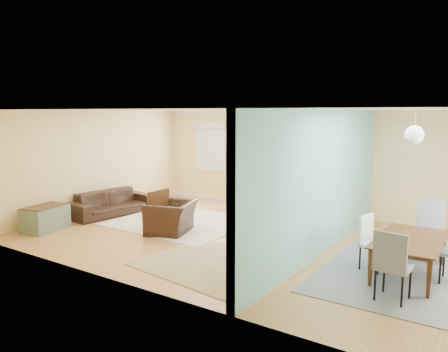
{
  "coord_description": "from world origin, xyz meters",
  "views": [
    {
      "loc": [
        4.34,
        -7.37,
        2.56
      ],
      "look_at": [
        -0.8,
        0.3,
        1.2
      ],
      "focal_mm": 35.0,
      "sensor_mm": 36.0,
      "label": 1
    }
  ],
  "objects_px": {
    "dining_table": "(412,258)",
    "sofa": "(111,203)",
    "eames_chair": "(171,217)",
    "green_chair": "(321,206)",
    "credenza": "(327,214)"
  },
  "relations": [
    {
      "from": "sofa",
      "to": "credenza",
      "type": "xyz_separation_m",
      "value": [
        5.07,
        1.5,
        0.1
      ]
    },
    {
      "from": "sofa",
      "to": "green_chair",
      "type": "xyz_separation_m",
      "value": [
        4.57,
        2.4,
        0.04
      ]
    },
    {
      "from": "eames_chair",
      "to": "dining_table",
      "type": "relative_size",
      "value": 0.6
    },
    {
      "from": "dining_table",
      "to": "eames_chair",
      "type": "bearing_deg",
      "value": 91.26
    },
    {
      "from": "dining_table",
      "to": "sofa",
      "type": "bearing_deg",
      "value": 87.3
    },
    {
      "from": "eames_chair",
      "to": "dining_table",
      "type": "height_order",
      "value": "eames_chair"
    },
    {
      "from": "green_chair",
      "to": "dining_table",
      "type": "height_order",
      "value": "green_chair"
    },
    {
      "from": "sofa",
      "to": "eames_chair",
      "type": "distance_m",
      "value": 2.36
    },
    {
      "from": "sofa",
      "to": "dining_table",
      "type": "height_order",
      "value": "sofa"
    },
    {
      "from": "credenza",
      "to": "dining_table",
      "type": "distance_m",
      "value": 2.67
    },
    {
      "from": "eames_chair",
      "to": "dining_table",
      "type": "xyz_separation_m",
      "value": [
        4.77,
        0.17,
        -0.03
      ]
    },
    {
      "from": "eames_chair",
      "to": "green_chair",
      "type": "height_order",
      "value": "green_chair"
    },
    {
      "from": "sofa",
      "to": "eames_chair",
      "type": "relative_size",
      "value": 2.02
    },
    {
      "from": "green_chair",
      "to": "eames_chair",
      "type": "bearing_deg",
      "value": 48.79
    },
    {
      "from": "sofa",
      "to": "credenza",
      "type": "height_order",
      "value": "credenza"
    }
  ]
}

